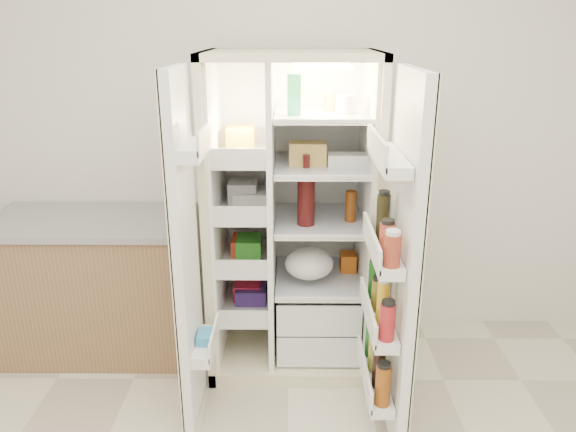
{
  "coord_description": "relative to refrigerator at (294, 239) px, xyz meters",
  "views": [
    {
      "loc": [
        0.02,
        -1.31,
        1.91
      ],
      "look_at": [
        -0.0,
        1.25,
        1.02
      ],
      "focal_mm": 34.0,
      "sensor_mm": 36.0,
      "label": 1
    }
  ],
  "objects": [
    {
      "name": "freezer_door",
      "position": [
        -0.52,
        -0.6,
        0.15
      ],
      "size": [
        0.15,
        0.4,
        1.72
      ],
      "color": "white",
      "rests_on": "floor"
    },
    {
      "name": "fridge_door",
      "position": [
        0.47,
        -0.69,
        0.12
      ],
      "size": [
        0.17,
        0.58,
        1.72
      ],
      "color": "white",
      "rests_on": "floor"
    },
    {
      "name": "wall_back",
      "position": [
        -0.03,
        0.35,
        0.61
      ],
      "size": [
        4.0,
        0.02,
        2.7
      ],
      "primitive_type": "cube",
      "color": "white",
      "rests_on": "floor"
    },
    {
      "name": "kitchen_counter",
      "position": [
        -1.21,
        0.02,
        -0.31
      ],
      "size": [
        1.18,
        0.63,
        0.86
      ],
      "color": "#8A6345",
      "rests_on": "floor"
    },
    {
      "name": "refrigerator",
      "position": [
        0.0,
        0.0,
        0.0
      ],
      "size": [
        0.92,
        0.7,
        1.8
      ],
      "color": "beige",
      "rests_on": "floor"
    }
  ]
}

